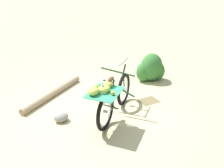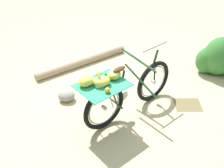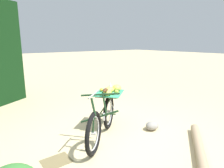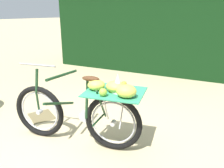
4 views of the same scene
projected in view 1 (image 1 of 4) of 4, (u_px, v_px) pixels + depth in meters
name	position (u px, v px, depth m)	size (l,w,h in m)	color
ground_plane	(102.00, 113.00, 5.17)	(60.00, 60.00, 0.00)	#C6B284
bicycle	(112.00, 96.00, 4.78)	(1.56, 1.37, 1.03)	black
fallen_log	(53.00, 93.00, 5.88)	(0.15, 0.15, 2.06)	#9E8466
shrub_cluster	(151.00, 69.00, 6.66)	(0.81, 0.56, 0.77)	#387533
path_stone	(61.00, 117.00, 4.85)	(0.29, 0.24, 0.18)	gray
leaf_litter_patch	(149.00, 101.00, 5.67)	(0.44, 0.36, 0.01)	olive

